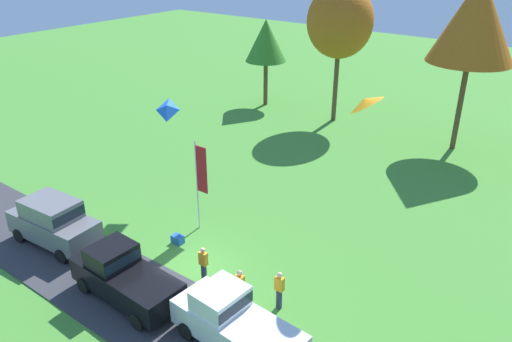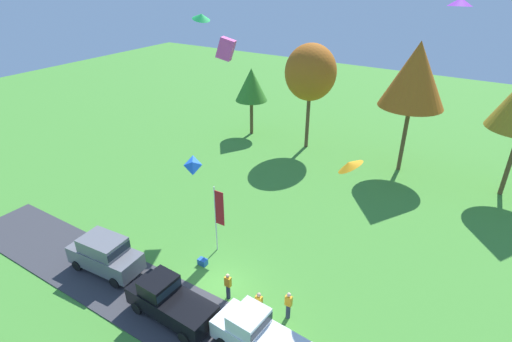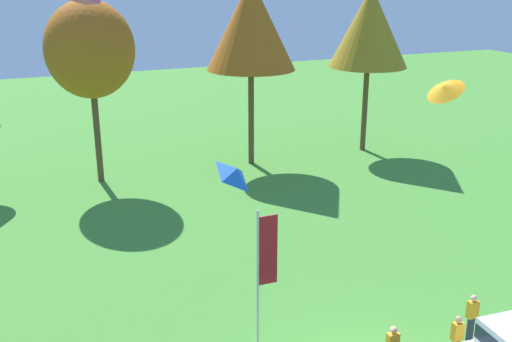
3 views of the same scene
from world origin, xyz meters
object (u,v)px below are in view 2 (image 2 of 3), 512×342
Objects in this scene: kite_delta_high_left at (349,165)px; person_watching_sky at (228,286)px; person_on_lawn at (259,305)px; car_pickup_mid_row at (169,299)px; person_beside_suv at (288,305)px; car_pickup_by_flagpole at (259,336)px; flag_banner at (218,212)px; tree_center_back at (251,85)px; cooler_box at (203,262)px; kite_delta_over_trees at (461,2)px; kite_diamond_trailing_tail at (193,165)px; car_suv_far_end at (105,253)px; tree_left_of_center at (311,73)px; kite_delta_near_flag at (201,17)px; tree_right_of_center at (415,75)px; kite_box_low_drifter at (226,49)px.

person_watching_sky is at bearing -136.68° from kite_delta_high_left.
kite_delta_high_left is at bearing 62.31° from person_on_lawn.
car_pickup_mid_row is at bearing -149.85° from person_on_lawn.
car_pickup_mid_row is 2.96× the size of person_beside_suv.
car_pickup_mid_row and car_pickup_by_flagpole have the same top height.
flag_banner is at bearing 133.05° from person_watching_sky.
tree_center_back reaches higher than cooler_box.
flag_banner is (9.34, -18.37, -2.44)m from tree_center_back.
kite_diamond_trailing_tail is at bearing -138.90° from kite_delta_over_trees.
car_suv_far_end is at bearing -169.78° from person_on_lawn.
tree_center_back reaches higher than person_on_lawn.
tree_left_of_center is at bearing 98.55° from car_pickup_mid_row.
cooler_box is at bearing 172.11° from person_beside_suv.
tree_center_back is 20.75m from flag_banner.
car_pickup_by_flagpole is 9.36m from kite_delta_high_left.
kite_delta_high_left is (6.53, 7.02, 6.65)m from car_pickup_mid_row.
person_on_lawn is 1.33× the size of kite_delta_near_flag.
kite_delta_high_left is at bearing 78.55° from car_pickup_by_flagpole.
person_beside_suv is at bearing 32.19° from person_on_lawn.
car_pickup_mid_row is 9.04× the size of cooler_box.
tree_left_of_center is 2.17× the size of flag_banner.
person_watching_sky is 9.37m from kite_delta_high_left.
person_watching_sky is 25.11m from tree_center_back.
car_suv_far_end is at bearing -128.89° from kite_diamond_trailing_tail.
flag_banner is at bearing -48.48° from kite_delta_near_flag.
tree_right_of_center is at bearing 41.11° from kite_delta_near_flag.
cooler_box is at bearing -94.08° from flag_banner.
tree_left_of_center is at bearing 84.93° from car_suv_far_end.
person_watching_sky is (-3.32, 2.09, -0.23)m from car_pickup_by_flagpole.
person_beside_suv is 23.72m from tree_left_of_center.
tree_right_of_center is 20.19m from flag_banner.
tree_center_back is (-12.22, 21.46, 4.57)m from person_watching_sky.
kite_box_low_drifter is at bearing -0.09° from kite_delta_near_flag.
flag_banner reaches higher than car_pickup_mid_row.
car_suv_far_end is 7.57m from kite_diamond_trailing_tail.
flag_banner is at bearing -81.80° from tree_left_of_center.
person_on_lawn is at bearing -117.69° from kite_delta_high_left.
person_on_lawn is 0.36× the size of flag_banner.
cooler_box is at bearing -133.50° from kite_delta_over_trees.
kite_box_low_drifter reaches higher than tree_right_of_center.
car_pickup_by_flagpole is 18.90m from kite_box_low_drifter.
kite_delta_over_trees reaches higher than person_on_lawn.
car_pickup_by_flagpole is 5.33× the size of kite_diamond_trailing_tail.
kite_delta_over_trees is at bearing 68.19° from person_on_lawn.
car_suv_far_end is 0.46× the size of tree_left_of_center.
person_on_lawn is 1.22× the size of kite_box_low_drifter.
kite_delta_high_left reaches higher than car_suv_far_end.
kite_delta_high_left is at bearing 47.09° from car_pickup_mid_row.
kite_diamond_trailing_tail is (-1.15, -0.72, 3.28)m from flag_banner.
person_beside_suv is (5.39, 3.20, -0.23)m from car_pickup_mid_row.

